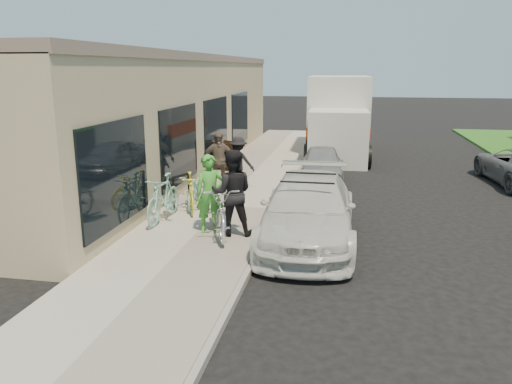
{
  "coord_description": "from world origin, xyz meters",
  "views": [
    {
      "loc": [
        1.3,
        -9.51,
        3.75
      ],
      "look_at": [
        -0.71,
        1.14,
        1.05
      ],
      "focal_mm": 35.0,
      "sensor_mm": 36.0,
      "label": 1
    }
  ],
  "objects_px": {
    "sandwich_board": "(225,156)",
    "cruiser_bike_c": "(191,192)",
    "cruiser_bike_a": "(163,198)",
    "bystander_a": "(238,162)",
    "moving_truck": "(338,120)",
    "man_standing": "(232,193)",
    "bystander_b": "(218,161)",
    "sedan_white": "(308,210)",
    "cruiser_bike_b": "(194,190)",
    "bike_rack": "(181,188)",
    "sedan_silver": "(322,164)",
    "woman_rider": "(210,194)",
    "tandem_bike": "(219,209)"
  },
  "relations": [
    {
      "from": "moving_truck",
      "to": "bystander_a",
      "type": "distance_m",
      "value": 8.25
    },
    {
      "from": "sandwich_board",
      "to": "cruiser_bike_c",
      "type": "bearing_deg",
      "value": -61.52
    },
    {
      "from": "cruiser_bike_a",
      "to": "cruiser_bike_c",
      "type": "xyz_separation_m",
      "value": [
        0.38,
        0.95,
        -0.07
      ]
    },
    {
      "from": "moving_truck",
      "to": "sedan_silver",
      "type": "bearing_deg",
      "value": -95.36
    },
    {
      "from": "moving_truck",
      "to": "woman_rider",
      "type": "height_order",
      "value": "moving_truck"
    },
    {
      "from": "man_standing",
      "to": "bystander_b",
      "type": "bearing_deg",
      "value": -81.46
    },
    {
      "from": "sandwich_board",
      "to": "sedan_silver",
      "type": "distance_m",
      "value": 3.49
    },
    {
      "from": "man_standing",
      "to": "bystander_a",
      "type": "height_order",
      "value": "man_standing"
    },
    {
      "from": "sandwich_board",
      "to": "tandem_bike",
      "type": "xyz_separation_m",
      "value": [
        1.59,
        -6.96,
        0.04
      ]
    },
    {
      "from": "bike_rack",
      "to": "cruiser_bike_b",
      "type": "xyz_separation_m",
      "value": [
        0.23,
        0.36,
        -0.12
      ]
    },
    {
      "from": "cruiser_bike_b",
      "to": "bystander_a",
      "type": "relative_size",
      "value": 1.09
    },
    {
      "from": "woman_rider",
      "to": "bystander_b",
      "type": "xyz_separation_m",
      "value": [
        -0.82,
        3.79,
        0.02
      ]
    },
    {
      "from": "cruiser_bike_a",
      "to": "bystander_a",
      "type": "distance_m",
      "value": 3.95
    },
    {
      "from": "moving_truck",
      "to": "bystander_a",
      "type": "bearing_deg",
      "value": -111.82
    },
    {
      "from": "bike_rack",
      "to": "tandem_bike",
      "type": "relative_size",
      "value": 0.44
    },
    {
      "from": "sedan_silver",
      "to": "bystander_b",
      "type": "height_order",
      "value": "bystander_b"
    },
    {
      "from": "cruiser_bike_a",
      "to": "cruiser_bike_b",
      "type": "xyz_separation_m",
      "value": [
        0.35,
        1.35,
        -0.11
      ]
    },
    {
      "from": "bike_rack",
      "to": "cruiser_bike_c",
      "type": "height_order",
      "value": "cruiser_bike_c"
    },
    {
      "from": "cruiser_bike_b",
      "to": "cruiser_bike_a",
      "type": "bearing_deg",
      "value": -113.4
    },
    {
      "from": "woman_rider",
      "to": "cruiser_bike_b",
      "type": "bearing_deg",
      "value": 97.01
    },
    {
      "from": "bystander_b",
      "to": "sandwich_board",
      "type": "bearing_deg",
      "value": 84.44
    },
    {
      "from": "tandem_bike",
      "to": "cruiser_bike_c",
      "type": "height_order",
      "value": "tandem_bike"
    },
    {
      "from": "sandwich_board",
      "to": "woman_rider",
      "type": "distance_m",
      "value": 6.96
    },
    {
      "from": "bike_rack",
      "to": "sedan_silver",
      "type": "bearing_deg",
      "value": 55.57
    },
    {
      "from": "sedan_white",
      "to": "sedan_silver",
      "type": "bearing_deg",
      "value": 88.98
    },
    {
      "from": "woman_rider",
      "to": "cruiser_bike_b",
      "type": "xyz_separation_m",
      "value": [
        -1.0,
        1.97,
        -0.44
      ]
    },
    {
      "from": "woman_rider",
      "to": "man_standing",
      "type": "distance_m",
      "value": 0.54
    },
    {
      "from": "sedan_silver",
      "to": "cruiser_bike_b",
      "type": "xyz_separation_m",
      "value": [
        -3.11,
        -4.51,
        0.01
      ]
    },
    {
      "from": "sedan_white",
      "to": "bystander_a",
      "type": "bearing_deg",
      "value": 119.24
    },
    {
      "from": "sedan_silver",
      "to": "man_standing",
      "type": "bearing_deg",
      "value": -107.22
    },
    {
      "from": "bike_rack",
      "to": "sedan_white",
      "type": "bearing_deg",
      "value": -22.38
    },
    {
      "from": "sandwich_board",
      "to": "cruiser_bike_c",
      "type": "distance_m",
      "value": 5.26
    },
    {
      "from": "sandwich_board",
      "to": "cruiser_bike_c",
      "type": "relative_size",
      "value": 0.64
    },
    {
      "from": "sedan_white",
      "to": "cruiser_bike_a",
      "type": "relative_size",
      "value": 2.68
    },
    {
      "from": "cruiser_bike_c",
      "to": "woman_rider",
      "type": "bearing_deg",
      "value": -79.55
    },
    {
      "from": "sedan_white",
      "to": "cruiser_bike_c",
      "type": "distance_m",
      "value": 3.43
    },
    {
      "from": "woman_rider",
      "to": "cruiser_bike_b",
      "type": "distance_m",
      "value": 2.25
    },
    {
      "from": "woman_rider",
      "to": "cruiser_bike_c",
      "type": "bearing_deg",
      "value": 101.86
    },
    {
      "from": "sandwich_board",
      "to": "cruiser_bike_c",
      "type": "xyz_separation_m",
      "value": [
        0.39,
        -5.25,
        -0.04
      ]
    },
    {
      "from": "sedan_white",
      "to": "cruiser_bike_c",
      "type": "relative_size",
      "value": 3.08
    },
    {
      "from": "sandwich_board",
      "to": "cruiser_bike_a",
      "type": "xyz_separation_m",
      "value": [
        0.01,
        -6.19,
        0.03
      ]
    },
    {
      "from": "bike_rack",
      "to": "cruiser_bike_b",
      "type": "bearing_deg",
      "value": 57.38
    },
    {
      "from": "man_standing",
      "to": "cruiser_bike_b",
      "type": "height_order",
      "value": "man_standing"
    },
    {
      "from": "cruiser_bike_a",
      "to": "bystander_a",
      "type": "relative_size",
      "value": 1.19
    },
    {
      "from": "man_standing",
      "to": "cruiser_bike_a",
      "type": "height_order",
      "value": "man_standing"
    },
    {
      "from": "cruiser_bike_a",
      "to": "sandwich_board",
      "type": "bearing_deg",
      "value": 93.09
    },
    {
      "from": "cruiser_bike_c",
      "to": "bystander_b",
      "type": "bearing_deg",
      "value": 64.84
    },
    {
      "from": "sedan_silver",
      "to": "cruiser_bike_b",
      "type": "bearing_deg",
      "value": -128.26
    },
    {
      "from": "tandem_bike",
      "to": "bystander_a",
      "type": "bearing_deg",
      "value": 75.76
    },
    {
      "from": "sedan_silver",
      "to": "tandem_bike",
      "type": "xyz_separation_m",
      "value": [
        -1.88,
        -6.62,
        0.13
      ]
    }
  ]
}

